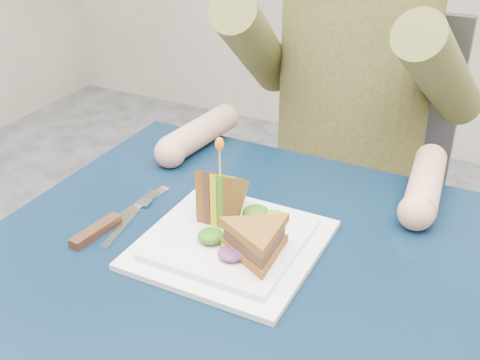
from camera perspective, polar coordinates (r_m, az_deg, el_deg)
The scene contains 12 objects.
table at distance 0.95m, azimuth -1.47°, elevation -11.31°, with size 0.75×0.75×0.73m.
chair at distance 1.56m, azimuth 10.91°, elevation 0.94°, with size 0.42×0.40×0.93m.
diner at distance 1.32m, azimuth 10.96°, elevation 13.24°, with size 0.54×0.59×0.74m.
plate at distance 0.92m, azimuth -0.86°, elevation -5.92°, with size 0.26×0.26×0.02m.
sandwich_flat at distance 0.86m, azimuth 1.60°, elevation -5.78°, with size 0.16×0.16×0.05m.
sandwich_upright at distance 0.94m, azimuth -1.87°, elevation -1.60°, with size 0.08×0.14×0.14m.
fork at distance 1.00m, azimuth -10.42°, elevation -3.61°, with size 0.04×0.18×0.01m.
knife at distance 0.99m, azimuth -12.69°, elevation -4.23°, with size 0.04×0.22×0.02m.
toothpick at distance 0.91m, azimuth -1.93°, elevation 1.84°, with size 0.00×0.00×0.06m, color tan.
toothpick_frill at distance 0.90m, azimuth -1.96°, elevation 3.42°, with size 0.01×0.01×0.02m, color orange.
lettuce_spill at distance 0.91m, azimuth -0.30°, elevation -4.60°, with size 0.15×0.13×0.02m, color #337A14, non-canonical shape.
onion_ring at distance 0.90m, azimuth 0.12°, elevation -4.66°, with size 0.04×0.04×0.01m, color #9E4C7A.
Camera 1 is at (0.35, -0.63, 1.27)m, focal length 45.00 mm.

